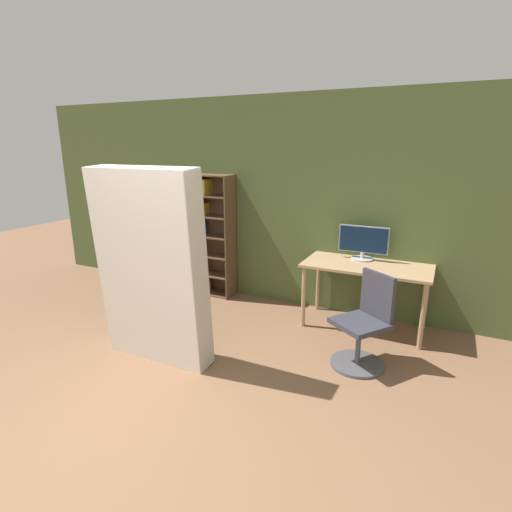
% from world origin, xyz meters
% --- Properties ---
extents(ground_plane, '(16.00, 16.00, 0.00)m').
position_xyz_m(ground_plane, '(0.00, 0.00, 0.00)').
color(ground_plane, brown).
extents(wall_back, '(8.00, 0.06, 2.70)m').
position_xyz_m(wall_back, '(0.00, 3.30, 1.35)').
color(wall_back, '#47592D').
rests_on(wall_back, ground).
extents(desk, '(1.42, 0.69, 0.77)m').
position_xyz_m(desk, '(1.21, 2.93, 0.68)').
color(desk, tan).
rests_on(desk, ground).
extents(monitor, '(0.58, 0.26, 0.40)m').
position_xyz_m(monitor, '(1.11, 3.12, 0.98)').
color(monitor, '#B7B7BC').
rests_on(monitor, desk).
extents(office_chair, '(0.61, 0.61, 0.92)m').
position_xyz_m(office_chair, '(1.37, 2.07, 0.37)').
color(office_chair, '#4C4C51').
rests_on(office_chair, ground).
extents(bookshelf, '(0.69, 0.32, 1.70)m').
position_xyz_m(bookshelf, '(-1.09, 3.14, 0.85)').
color(bookshelf, brown).
rests_on(bookshelf, ground).
extents(mattress_near, '(1.12, 0.37, 1.91)m').
position_xyz_m(mattress_near, '(-0.51, 1.28, 0.95)').
color(mattress_near, silver).
rests_on(mattress_near, ground).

